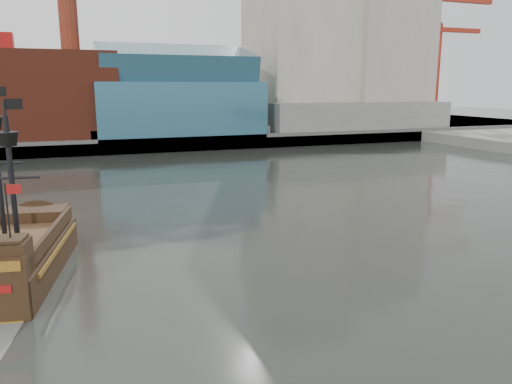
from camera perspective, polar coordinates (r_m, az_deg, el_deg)
name	(u,v)px	position (r m, az deg, el deg)	size (l,w,h in m)	color
ground	(263,295)	(28.05, 0.85, -11.69)	(400.00, 400.00, 0.00)	#282A25
promenade_far	(114,133)	(116.73, -15.97, 6.49)	(220.00, 60.00, 2.00)	slate
seawall	(129,146)	(87.48, -14.31, 5.08)	(220.00, 1.00, 2.60)	#4C4C49
skyline	(136,20)	(110.25, -13.52, 18.60)	(149.00, 45.00, 62.00)	brown
crane_a	(435,54)	(137.94, 19.80, 14.58)	(22.50, 4.00, 32.25)	slate
crane_b	(438,70)	(151.60, 20.07, 12.92)	(19.10, 4.00, 26.25)	slate
pirate_ship	(12,261)	(33.31, -26.12, -7.06)	(7.72, 16.74, 12.07)	black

